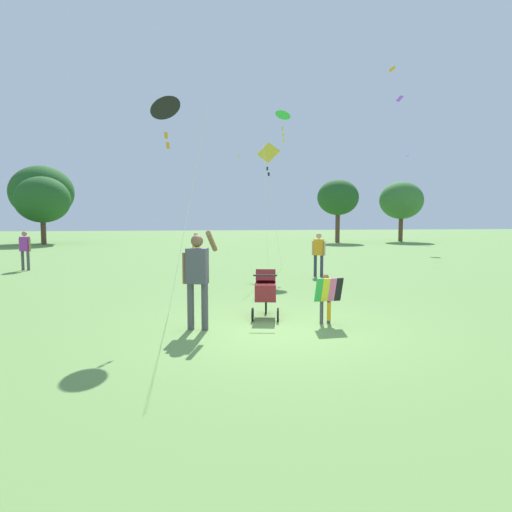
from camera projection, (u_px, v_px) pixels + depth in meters
name	position (u px, v px, depth m)	size (l,w,h in m)	color
ground_plane	(274.00, 330.00, 8.72)	(120.00, 120.00, 0.00)	#668E47
treeline_distant	(121.00, 198.00, 35.87)	(41.00, 6.04, 6.09)	brown
child_with_butterfly_kite	(326.00, 294.00, 9.14)	(0.56, 0.36, 1.00)	#4C4C51
person_adult_flyer	(197.00, 273.00, 8.63)	(0.68, 0.54, 1.89)	#4C4C51
stroller	(266.00, 289.00, 9.76)	(0.65, 1.12, 1.03)	black
kite_adult_black	(165.00, 109.00, 9.76)	(1.31, 1.83, 4.69)	black
kite_orange_delta	(268.00, 156.00, 18.17)	(1.12, 3.47, 5.12)	yellow
kite_green_novelty	(283.00, 117.00, 18.07)	(1.67, 1.94, 6.30)	green
distant_kites_cluster	(282.00, 65.00, 29.78)	(32.24, 12.38, 12.07)	#F4A319
person_red_shirt	(319.00, 251.00, 16.32)	(0.43, 0.35, 1.55)	#33384C
person_sitting_far	(25.00, 247.00, 18.12)	(0.48, 0.29, 1.56)	#4C4C51
person_couple_left	(196.00, 246.00, 19.91)	(0.31, 0.42, 1.44)	#232328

